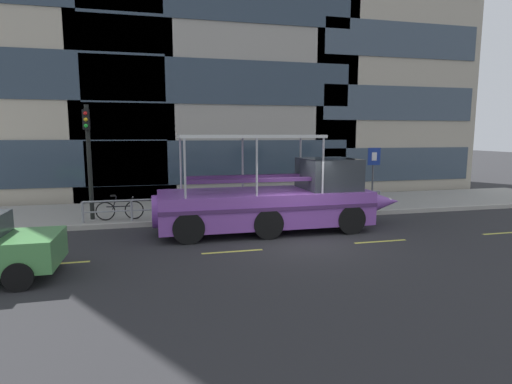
# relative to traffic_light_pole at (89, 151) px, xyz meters

# --- Properties ---
(ground_plane) EXTENTS (120.00, 120.00, 0.00)m
(ground_plane) POSITION_rel_traffic_light_pole_xyz_m (6.91, -4.01, -2.77)
(ground_plane) COLOR #2B2B2D
(sidewalk) EXTENTS (32.00, 4.80, 0.18)m
(sidewalk) POSITION_rel_traffic_light_pole_xyz_m (6.91, 1.59, -2.68)
(sidewalk) COLOR #99968E
(sidewalk) RESTS_ON ground_plane
(curb_edge) EXTENTS (32.00, 0.18, 0.18)m
(curb_edge) POSITION_rel_traffic_light_pole_xyz_m (6.91, -0.90, -2.68)
(curb_edge) COLOR #B2ADA3
(curb_edge) RESTS_ON ground_plane
(lane_centreline) EXTENTS (25.80, 0.12, 0.01)m
(lane_centreline) POSITION_rel_traffic_light_pole_xyz_m (6.91, -4.86, -2.77)
(lane_centreline) COLOR #DBD64C
(lane_centreline) RESTS_ON ground_plane
(office_tower_right) EXTENTS (10.00, 9.95, 20.33)m
(office_tower_right) POSITION_rel_traffic_light_pole_xyz_m (15.75, 9.33, 7.39)
(office_tower_right) COLOR #B2A893
(office_tower_right) RESTS_ON ground_plane
(curb_guardrail) EXTENTS (12.08, 0.09, 0.81)m
(curb_guardrail) POSITION_rel_traffic_light_pole_xyz_m (5.76, -0.56, -2.05)
(curb_guardrail) COLOR gray
(curb_guardrail) RESTS_ON sidewalk
(traffic_light_pole) EXTENTS (0.24, 0.46, 4.29)m
(traffic_light_pole) POSITION_rel_traffic_light_pole_xyz_m (0.00, 0.00, 0.00)
(traffic_light_pole) COLOR black
(traffic_light_pole) RESTS_ON sidewalk
(parking_sign) EXTENTS (0.60, 0.12, 2.61)m
(parking_sign) POSITION_rel_traffic_light_pole_xyz_m (11.81, 0.14, -0.82)
(parking_sign) COLOR #4C4F54
(parking_sign) RESTS_ON sidewalk
(leaned_bicycle) EXTENTS (1.74, 0.46, 0.96)m
(leaned_bicycle) POSITION_rel_traffic_light_pole_xyz_m (1.03, -0.27, -2.21)
(leaned_bicycle) COLOR black
(leaned_bicycle) RESTS_ON sidewalk
(duck_tour_boat) EXTENTS (9.17, 2.58, 3.37)m
(duck_tour_boat) POSITION_rel_traffic_light_pole_xyz_m (6.62, -2.54, -1.68)
(duck_tour_boat) COLOR purple
(duck_tour_boat) RESTS_ON ground_plane
(pedestrian_near_bow) EXTENTS (0.40, 0.32, 1.64)m
(pedestrian_near_bow) POSITION_rel_traffic_light_pole_xyz_m (10.23, 0.11, -1.60)
(pedestrian_near_bow) COLOR #1E2338
(pedestrian_near_bow) RESTS_ON sidewalk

